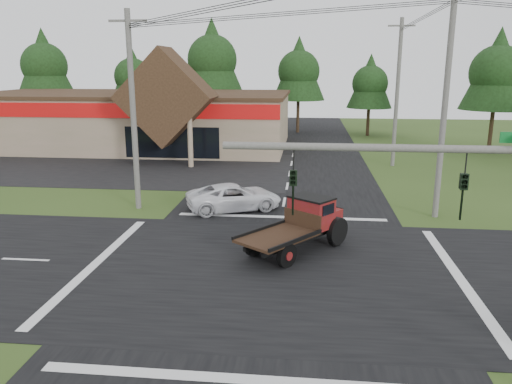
# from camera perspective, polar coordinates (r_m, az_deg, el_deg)

# --- Properties ---
(ground) EXTENTS (120.00, 120.00, 0.00)m
(ground) POSITION_cam_1_polar(r_m,az_deg,el_deg) (19.46, 1.74, -8.94)
(ground) COLOR #304819
(ground) RESTS_ON ground
(road_ns) EXTENTS (12.00, 120.00, 0.02)m
(road_ns) POSITION_cam_1_polar(r_m,az_deg,el_deg) (19.46, 1.74, -8.91)
(road_ns) COLOR black
(road_ns) RESTS_ON ground
(road_ew) EXTENTS (120.00, 12.00, 0.02)m
(road_ew) POSITION_cam_1_polar(r_m,az_deg,el_deg) (19.46, 1.74, -8.91)
(road_ew) COLOR black
(road_ew) RESTS_ON ground
(parking_apron) EXTENTS (28.00, 14.00, 0.02)m
(parking_apron) POSITION_cam_1_polar(r_m,az_deg,el_deg) (40.63, -16.24, 2.75)
(parking_apron) COLOR black
(parking_apron) RESTS_ON ground
(cvs_building) EXTENTS (30.40, 18.20, 9.19)m
(cvs_building) POSITION_cam_1_polar(r_m,az_deg,el_deg) (50.62, -13.79, 8.21)
(cvs_building) COLOR gray
(cvs_building) RESTS_ON ground
(utility_pole_nw) EXTENTS (2.00, 0.30, 10.50)m
(utility_pole_nw) POSITION_cam_1_polar(r_m,az_deg,el_deg) (27.57, -13.89, 9.06)
(utility_pole_nw) COLOR #595651
(utility_pole_nw) RESTS_ON ground
(utility_pole_ne) EXTENTS (2.00, 0.30, 11.50)m
(utility_pole_ne) POSITION_cam_1_polar(r_m,az_deg,el_deg) (26.77, 20.80, 9.50)
(utility_pole_ne) COLOR #595651
(utility_pole_ne) RESTS_ON ground
(utility_pole_n) EXTENTS (2.00, 0.30, 11.20)m
(utility_pole_n) POSITION_cam_1_polar(r_m,az_deg,el_deg) (40.47, 15.84, 10.92)
(utility_pole_n) COLOR #595651
(utility_pole_n) RESTS_ON ground
(tree_row_a) EXTENTS (6.72, 6.72, 12.12)m
(tree_row_a) POSITION_cam_1_polar(r_m,az_deg,el_deg) (65.78, -23.06, 13.39)
(tree_row_a) COLOR #332316
(tree_row_a) RESTS_ON ground
(tree_row_b) EXTENTS (5.60, 5.60, 10.10)m
(tree_row_b) POSITION_cam_1_polar(r_m,az_deg,el_deg) (63.54, -13.93, 12.87)
(tree_row_b) COLOR #332316
(tree_row_b) RESTS_ON ground
(tree_row_c) EXTENTS (7.28, 7.28, 13.13)m
(tree_row_c) POSITION_cam_1_polar(r_m,az_deg,el_deg) (59.95, -5.02, 15.10)
(tree_row_c) COLOR #332316
(tree_row_c) RESTS_ON ground
(tree_row_d) EXTENTS (6.16, 6.16, 11.11)m
(tree_row_d) POSITION_cam_1_polar(r_m,az_deg,el_deg) (59.88, 4.91, 13.82)
(tree_row_d) COLOR #332316
(tree_row_d) RESTS_ON ground
(tree_row_e) EXTENTS (5.04, 5.04, 9.09)m
(tree_row_e) POSITION_cam_1_polar(r_m,az_deg,el_deg) (58.27, 12.91, 12.19)
(tree_row_e) COLOR #332316
(tree_row_e) RESTS_ON ground
(tree_side_ne) EXTENTS (6.16, 6.16, 11.11)m
(tree_side_ne) POSITION_cam_1_polar(r_m,az_deg,el_deg) (50.70, 25.90, 12.46)
(tree_side_ne) COLOR #332316
(tree_side_ne) RESTS_ON ground
(antique_flatbed_truck) EXTENTS (4.91, 5.50, 2.24)m
(antique_flatbed_truck) POSITION_cam_1_polar(r_m,az_deg,el_deg) (21.04, 4.50, -3.92)
(antique_flatbed_truck) COLOR #62180E
(antique_flatbed_truck) RESTS_ON ground
(white_pickup) EXTENTS (5.68, 4.24, 1.43)m
(white_pickup) POSITION_cam_1_polar(r_m,az_deg,el_deg) (27.26, -2.51, -0.57)
(white_pickup) COLOR white
(white_pickup) RESTS_ON ground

